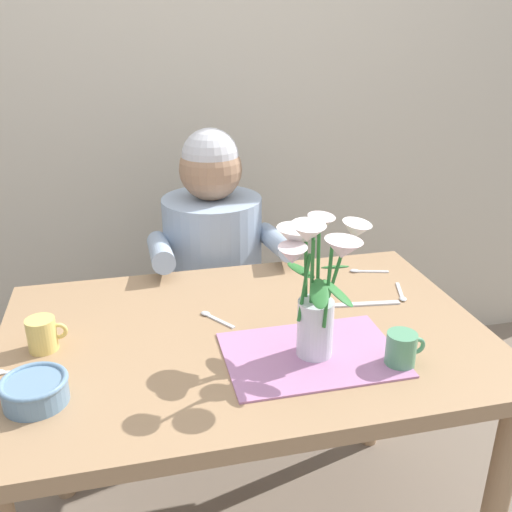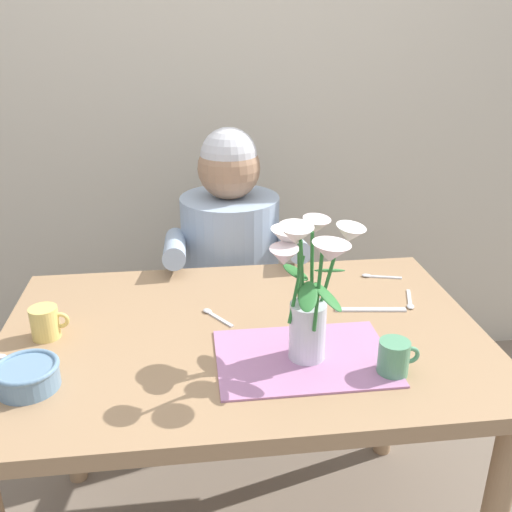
# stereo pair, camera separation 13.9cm
# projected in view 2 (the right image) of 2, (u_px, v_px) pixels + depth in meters

# --- Properties ---
(wood_panel_backdrop) EXTENTS (4.00, 0.10, 2.50)m
(wood_panel_backdrop) POSITION_uv_depth(u_px,v_px,m) (214.00, 77.00, 2.18)
(wood_panel_backdrop) COLOR beige
(wood_panel_backdrop) RESTS_ON ground_plane
(dining_table) EXTENTS (1.20, 0.80, 0.74)m
(dining_table) POSITION_uv_depth(u_px,v_px,m) (243.00, 363.00, 1.45)
(dining_table) COLOR #9E7A56
(dining_table) RESTS_ON ground_plane
(seated_person) EXTENTS (0.45, 0.47, 1.14)m
(seated_person) POSITION_uv_depth(u_px,v_px,m) (231.00, 287.00, 2.05)
(seated_person) COLOR #4C4C56
(seated_person) RESTS_ON ground_plane
(striped_placemat) EXTENTS (0.40, 0.28, 0.00)m
(striped_placemat) POSITION_uv_depth(u_px,v_px,m) (304.00, 357.00, 1.30)
(striped_placemat) COLOR #B275A3
(striped_placemat) RESTS_ON dining_table
(flower_vase) EXTENTS (0.23, 0.25, 0.35)m
(flower_vase) POSITION_uv_depth(u_px,v_px,m) (308.00, 281.00, 1.23)
(flower_vase) COLOR silver
(flower_vase) RESTS_ON dining_table
(ceramic_bowl) EXTENTS (0.14, 0.14, 0.06)m
(ceramic_bowl) POSITION_uv_depth(u_px,v_px,m) (27.00, 375.00, 1.19)
(ceramic_bowl) COLOR #6689A8
(ceramic_bowl) RESTS_ON dining_table
(dinner_knife) EXTENTS (0.19, 0.04, 0.00)m
(dinner_knife) POSITION_uv_depth(u_px,v_px,m) (370.00, 310.00, 1.51)
(dinner_knife) COLOR silver
(dinner_knife) RESTS_ON dining_table
(tea_cup) EXTENTS (0.09, 0.07, 0.08)m
(tea_cup) POSITION_uv_depth(u_px,v_px,m) (45.00, 323.00, 1.37)
(tea_cup) COLOR #E5C666
(tea_cup) RESTS_ON dining_table
(coffee_cup) EXTENTS (0.09, 0.07, 0.08)m
(coffee_cup) POSITION_uv_depth(u_px,v_px,m) (394.00, 358.00, 1.23)
(coffee_cup) COLOR #569970
(coffee_cup) RESTS_ON dining_table
(spoon_0) EXTENTS (0.08, 0.11, 0.01)m
(spoon_0) POSITION_uv_depth(u_px,v_px,m) (213.00, 315.00, 1.48)
(spoon_0) COLOR silver
(spoon_0) RESTS_ON dining_table
(spoon_1) EXTENTS (0.05, 0.12, 0.01)m
(spoon_1) POSITION_uv_depth(u_px,v_px,m) (410.00, 302.00, 1.55)
(spoon_1) COLOR silver
(spoon_1) RESTS_ON dining_table
(spoon_2) EXTENTS (0.12, 0.03, 0.01)m
(spoon_2) POSITION_uv_depth(u_px,v_px,m) (11.00, 357.00, 1.30)
(spoon_2) COLOR silver
(spoon_2) RESTS_ON dining_table
(spoon_3) EXTENTS (0.12, 0.04, 0.01)m
(spoon_3) POSITION_uv_depth(u_px,v_px,m) (375.00, 276.00, 1.70)
(spoon_3) COLOR silver
(spoon_3) RESTS_ON dining_table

